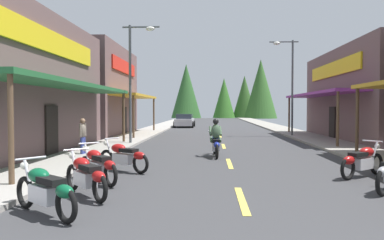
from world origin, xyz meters
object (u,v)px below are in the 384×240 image
motorcycle_parked_left_3 (124,156)px  streetlamp_left (135,68)px  motorcycle_parked_right_3 (362,160)px  motorcycle_parked_left_0 (45,189)px  rider_cruising_lead (216,141)px  motorcycle_parked_left_1 (86,175)px  motorcycle_parked_left_2 (98,164)px  parked_car_curbside (185,121)px  pedestrian_browsing (83,135)px  streetlamp_right (288,75)px

motorcycle_parked_left_3 → streetlamp_left: bearing=-48.3°
motorcycle_parked_right_3 → motorcycle_parked_left_0: (-7.39, -4.14, 0.00)m
motorcycle_parked_left_0 → rider_cruising_lead: 9.05m
motorcycle_parked_left_1 → motorcycle_parked_left_2: bearing=-34.4°
motorcycle_parked_left_2 → motorcycle_parked_right_3: bearing=-124.2°
motorcycle_parked_right_3 → rider_cruising_lead: 5.97m
motorcycle_parked_left_3 → rider_cruising_lead: (2.93, 3.68, 0.17)m
motorcycle_parked_left_1 → parked_car_curbside: 30.65m
motorcycle_parked_left_3 → motorcycle_parked_left_1: bearing=121.3°
motorcycle_parked_left_3 → motorcycle_parked_left_2: bearing=113.5°
motorcycle_parked_left_2 → pedestrian_browsing: pedestrian_browsing is taller
motorcycle_parked_left_2 → pedestrian_browsing: 5.67m
motorcycle_parked_right_3 → motorcycle_parked_left_3: 7.10m
motorcycle_parked_left_0 → streetlamp_left: bearing=-48.1°
motorcycle_parked_left_1 → motorcycle_parked_left_2: same height
motorcycle_parked_left_3 → pedestrian_browsing: pedestrian_browsing is taller
streetlamp_left → motorcycle_parked_left_0: streetlamp_left is taller
streetlamp_right → motorcycle_parked_left_1: streetlamp_right is taller
motorcycle_parked_left_1 → motorcycle_parked_left_3: size_ratio=0.89×
motorcycle_parked_left_0 → streetlamp_right: bearing=-76.1°
motorcycle_parked_left_0 → parked_car_curbside: bearing=-53.1°
motorcycle_parked_left_2 → pedestrian_browsing: bearing=-19.5°
streetlamp_right → parked_car_curbside: (-8.21, 12.63, -3.64)m
motorcycle_parked_left_3 → pedestrian_browsing: (-2.52, 3.44, 0.42)m
streetlamp_left → motorcycle_parked_left_1: streetlamp_left is taller
motorcycle_parked_right_3 → parked_car_curbside: size_ratio=0.40×
streetlamp_left → motorcycle_parked_left_3: 9.26m
motorcycle_parked_left_2 → streetlamp_left: bearing=-36.8°
streetlamp_left → motorcycle_parked_left_3: streetlamp_left is taller
pedestrian_browsing → streetlamp_left: bearing=-99.7°
motorcycle_parked_left_2 → streetlamp_right: bearing=-70.0°
motorcycle_parked_left_2 → pedestrian_browsing: size_ratio=1.04×
streetlamp_left → motorcycle_parked_left_0: size_ratio=3.68×
pedestrian_browsing → motorcycle_parked_left_0: bearing=108.6°
streetlamp_right → parked_car_curbside: bearing=123.0°
motorcycle_parked_left_1 → streetlamp_left: bearing=-35.8°
streetlamp_right → motorcycle_parked_right_3: 15.86m
streetlamp_left → motorcycle_parked_left_1: bearing=-83.7°
motorcycle_parked_left_3 → motorcycle_parked_right_3: bearing=-152.5°
motorcycle_parked_left_2 → parked_car_curbside: parked_car_curbside is taller
motorcycle_parked_left_2 → motorcycle_parked_left_3: bearing=-51.9°
streetlamp_left → motorcycle_parked_left_2: 10.84m
rider_cruising_lead → motorcycle_parked_left_0: bearing=155.9°
streetlamp_left → motorcycle_parked_left_0: 13.69m
streetlamp_right → pedestrian_browsing: 15.92m
streetlamp_left → motorcycle_parked_left_3: bearing=-80.8°
streetlamp_right → parked_car_curbside: size_ratio=1.56×
motorcycle_parked_right_3 → motorcycle_parked_left_0: 8.47m
motorcycle_parked_left_1 → motorcycle_parked_right_3: bearing=-111.6°
streetlamp_left → motorcycle_parked_left_1: (1.29, -11.67, -3.69)m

